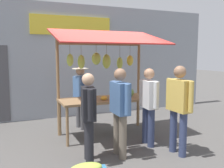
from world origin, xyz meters
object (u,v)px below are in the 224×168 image
(shopper_with_shopping_bag, at_px, (179,103))
(market_stall, at_px, (107,70))
(shopper_in_striped_shirt, at_px, (88,112))
(shopper_with_ponytail, at_px, (120,106))
(shopper_in_grey_tee, at_px, (149,101))
(vendor_with_sunhat, at_px, (81,93))

(shopper_with_shopping_bag, bearing_deg, market_stall, 24.02)
(shopper_in_striped_shirt, bearing_deg, shopper_with_ponytail, -77.70)
(market_stall, height_order, shopper_in_grey_tee, market_stall)
(market_stall, relative_size, shopper_in_grey_tee, 1.54)
(shopper_in_grey_tee, bearing_deg, market_stall, 33.53)
(shopper_with_ponytail, bearing_deg, vendor_with_sunhat, 6.20)
(vendor_with_sunhat, bearing_deg, shopper_in_grey_tee, 21.07)
(market_stall, height_order, shopper_with_ponytail, market_stall)
(shopper_in_grey_tee, distance_m, shopper_with_shopping_bag, 0.70)
(market_stall, height_order, shopper_with_shopping_bag, market_stall)
(vendor_with_sunhat, relative_size, shopper_with_ponytail, 0.96)
(vendor_with_sunhat, bearing_deg, shopper_with_ponytail, -3.79)
(shopper_with_ponytail, bearing_deg, shopper_in_striped_shirt, 92.10)
(shopper_in_grey_tee, relative_size, shopper_with_ponytail, 0.98)
(market_stall, xyz_separation_m, shopper_in_striped_shirt, (0.88, 1.31, -0.64))
(market_stall, bearing_deg, shopper_in_grey_tee, 118.13)
(shopper_in_grey_tee, height_order, shopper_with_ponytail, shopper_with_ponytail)
(shopper_with_shopping_bag, bearing_deg, vendor_with_sunhat, 26.05)
(vendor_with_sunhat, relative_size, shopper_in_striped_shirt, 1.00)
(shopper_in_grey_tee, bearing_deg, shopper_with_ponytail, 116.44)
(vendor_with_sunhat, xyz_separation_m, shopper_with_shopping_bag, (-1.24, 2.35, 0.06))
(vendor_with_sunhat, xyz_separation_m, shopper_in_striped_shirt, (0.43, 2.02, -0.02))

